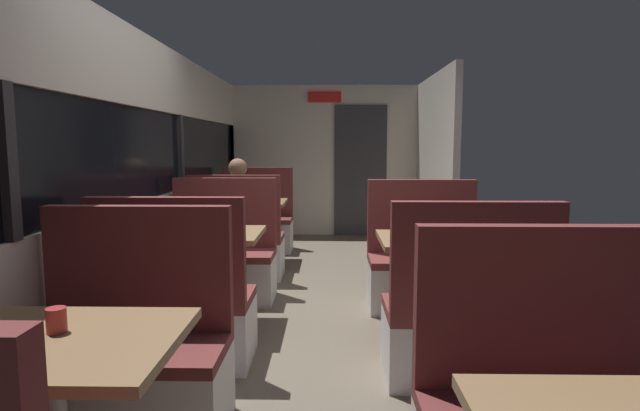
{
  "coord_description": "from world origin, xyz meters",
  "views": [
    {
      "loc": [
        0.09,
        -3.79,
        1.41
      ],
      "look_at": [
        -0.02,
        1.54,
        0.77
      ],
      "focal_mm": 28.9,
      "sensor_mm": 36.0,
      "label": 1
    }
  ],
  "objects_px": {
    "coffee_cup_primary": "(56,320)",
    "bench_rear_aisle_facing_entry": "(424,270)",
    "bench_mid_window_facing_entry": "(222,264)",
    "dining_table_near_window": "(49,366)",
    "seated_passenger": "(238,226)",
    "bench_rear_aisle_facing_end": "(466,327)",
    "dining_table_mid_window": "(202,245)",
    "dining_table_far_window": "(248,209)",
    "dining_table_rear_aisle": "(442,251)",
    "bench_far_window_facing_end": "(237,247)",
    "bench_mid_window_facing_end": "(177,314)",
    "bench_far_window_facing_entry": "(256,226)",
    "bench_near_window_facing_entry": "(130,366)"
  },
  "relations": [
    {
      "from": "bench_rear_aisle_facing_end",
      "to": "bench_mid_window_facing_entry",
      "type": "bearing_deg",
      "value": 138.23
    },
    {
      "from": "coffee_cup_primary",
      "to": "dining_table_near_window",
      "type": "bearing_deg",
      "value": -94.44
    },
    {
      "from": "bench_mid_window_facing_end",
      "to": "seated_passenger",
      "type": "relative_size",
      "value": 0.87
    },
    {
      "from": "dining_table_rear_aisle",
      "to": "dining_table_near_window",
      "type": "bearing_deg",
      "value": -132.26
    },
    {
      "from": "bench_rear_aisle_facing_end",
      "to": "bench_mid_window_facing_end",
      "type": "bearing_deg",
      "value": 173.62
    },
    {
      "from": "bench_near_window_facing_entry",
      "to": "seated_passenger",
      "type": "xyz_separation_m",
      "value": [
        0.0,
        3.01,
        0.21
      ]
    },
    {
      "from": "dining_table_mid_window",
      "to": "seated_passenger",
      "type": "relative_size",
      "value": 0.71
    },
    {
      "from": "dining_table_mid_window",
      "to": "bench_mid_window_facing_entry",
      "type": "xyz_separation_m",
      "value": [
        0.0,
        0.7,
        -0.31
      ]
    },
    {
      "from": "bench_near_window_facing_entry",
      "to": "coffee_cup_primary",
      "type": "xyz_separation_m",
      "value": [
        0.0,
        -0.64,
        0.46
      ]
    },
    {
      "from": "dining_table_mid_window",
      "to": "dining_table_rear_aisle",
      "type": "relative_size",
      "value": 1.0
    },
    {
      "from": "dining_table_rear_aisle",
      "to": "bench_rear_aisle_facing_entry",
      "type": "bearing_deg",
      "value": 90.0
    },
    {
      "from": "bench_mid_window_facing_entry",
      "to": "dining_table_near_window",
      "type": "bearing_deg",
      "value": -90.0
    },
    {
      "from": "bench_rear_aisle_facing_entry",
      "to": "coffee_cup_primary",
      "type": "xyz_separation_m",
      "value": [
        -1.79,
        -2.61,
        0.46
      ]
    },
    {
      "from": "bench_mid_window_facing_entry",
      "to": "dining_table_rear_aisle",
      "type": "xyz_separation_m",
      "value": [
        1.79,
        -0.9,
        0.31
      ]
    },
    {
      "from": "bench_far_window_facing_end",
      "to": "dining_table_mid_window",
      "type": "bearing_deg",
      "value": -90.0
    },
    {
      "from": "dining_table_rear_aisle",
      "to": "bench_near_window_facing_entry",
      "type": "bearing_deg",
      "value": -144.64
    },
    {
      "from": "bench_far_window_facing_entry",
      "to": "bench_rear_aisle_facing_end",
      "type": "height_order",
      "value": "same"
    },
    {
      "from": "coffee_cup_primary",
      "to": "dining_table_far_window",
      "type": "bearing_deg",
      "value": 90.06
    },
    {
      "from": "dining_table_far_window",
      "to": "dining_table_rear_aisle",
      "type": "height_order",
      "value": "same"
    },
    {
      "from": "dining_table_far_window",
      "to": "seated_passenger",
      "type": "xyz_separation_m",
      "value": [
        0.0,
        -0.63,
        -0.1
      ]
    },
    {
      "from": "dining_table_near_window",
      "to": "bench_mid_window_facing_end",
      "type": "distance_m",
      "value": 1.5
    },
    {
      "from": "bench_near_window_facing_entry",
      "to": "coffee_cup_primary",
      "type": "height_order",
      "value": "bench_near_window_facing_entry"
    },
    {
      "from": "bench_far_window_facing_end",
      "to": "bench_near_window_facing_entry",
      "type": "bearing_deg",
      "value": -90.0
    },
    {
      "from": "seated_passenger",
      "to": "coffee_cup_primary",
      "type": "distance_m",
      "value": 3.66
    },
    {
      "from": "dining_table_near_window",
      "to": "coffee_cup_primary",
      "type": "bearing_deg",
      "value": 85.56
    },
    {
      "from": "bench_mid_window_facing_end",
      "to": "bench_far_window_facing_entry",
      "type": "xyz_separation_m",
      "value": [
        0.0,
        3.57,
        0.0
      ]
    },
    {
      "from": "dining_table_rear_aisle",
      "to": "bench_rear_aisle_facing_entry",
      "type": "xyz_separation_m",
      "value": [
        0.0,
        0.7,
        -0.31
      ]
    },
    {
      "from": "coffee_cup_primary",
      "to": "bench_rear_aisle_facing_entry",
      "type": "bearing_deg",
      "value": 55.65
    },
    {
      "from": "dining_table_near_window",
      "to": "coffee_cup_primary",
      "type": "relative_size",
      "value": 10.0
    },
    {
      "from": "dining_table_far_window",
      "to": "bench_far_window_facing_end",
      "type": "xyz_separation_m",
      "value": [
        0.0,
        -0.7,
        -0.31
      ]
    },
    {
      "from": "dining_table_near_window",
      "to": "dining_table_mid_window",
      "type": "bearing_deg",
      "value": 90.0
    },
    {
      "from": "dining_table_mid_window",
      "to": "bench_far_window_facing_end",
      "type": "xyz_separation_m",
      "value": [
        0.0,
        1.47,
        -0.31
      ]
    },
    {
      "from": "bench_mid_window_facing_end",
      "to": "bench_mid_window_facing_entry",
      "type": "xyz_separation_m",
      "value": [
        0.0,
        1.4,
        0.0
      ]
    },
    {
      "from": "bench_far_window_facing_entry",
      "to": "bench_mid_window_facing_entry",
      "type": "bearing_deg",
      "value": -90.0
    },
    {
      "from": "bench_mid_window_facing_entry",
      "to": "coffee_cup_primary",
      "type": "xyz_separation_m",
      "value": [
        0.0,
        -2.81,
        0.46
      ]
    },
    {
      "from": "bench_rear_aisle_facing_entry",
      "to": "coffee_cup_primary",
      "type": "height_order",
      "value": "bench_rear_aisle_facing_entry"
    },
    {
      "from": "dining_table_near_window",
      "to": "bench_rear_aisle_facing_end",
      "type": "xyz_separation_m",
      "value": [
        1.79,
        1.27,
        -0.31
      ]
    },
    {
      "from": "bench_mid_window_facing_end",
      "to": "bench_rear_aisle_facing_entry",
      "type": "bearing_deg",
      "value": 33.81
    },
    {
      "from": "dining_table_far_window",
      "to": "bench_rear_aisle_facing_end",
      "type": "bearing_deg",
      "value": -59.75
    },
    {
      "from": "dining_table_rear_aisle",
      "to": "bench_rear_aisle_facing_entry",
      "type": "distance_m",
      "value": 0.77
    },
    {
      "from": "dining_table_mid_window",
      "to": "bench_rear_aisle_facing_end",
      "type": "bearing_deg",
      "value": -26.68
    },
    {
      "from": "bench_mid_window_facing_entry",
      "to": "bench_rear_aisle_facing_end",
      "type": "bearing_deg",
      "value": -41.77
    },
    {
      "from": "dining_table_mid_window",
      "to": "coffee_cup_primary",
      "type": "distance_m",
      "value": 2.12
    },
    {
      "from": "dining_table_rear_aisle",
      "to": "dining_table_mid_window",
      "type": "bearing_deg",
      "value": 173.62
    },
    {
      "from": "dining_table_mid_window",
      "to": "bench_mid_window_facing_entry",
      "type": "distance_m",
      "value": 0.77
    },
    {
      "from": "bench_near_window_facing_entry",
      "to": "bench_far_window_facing_entry",
      "type": "height_order",
      "value": "same"
    },
    {
      "from": "dining_table_near_window",
      "to": "bench_far_window_facing_entry",
      "type": "bearing_deg",
      "value": 90.0
    },
    {
      "from": "dining_table_mid_window",
      "to": "bench_far_window_facing_entry",
      "type": "distance_m",
      "value": 2.89
    },
    {
      "from": "bench_mid_window_facing_end",
      "to": "bench_far_window_facing_end",
      "type": "bearing_deg",
      "value": 90.0
    },
    {
      "from": "dining_table_near_window",
      "to": "dining_table_rear_aisle",
      "type": "xyz_separation_m",
      "value": [
        1.79,
        1.97,
        0.0
      ]
    }
  ]
}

